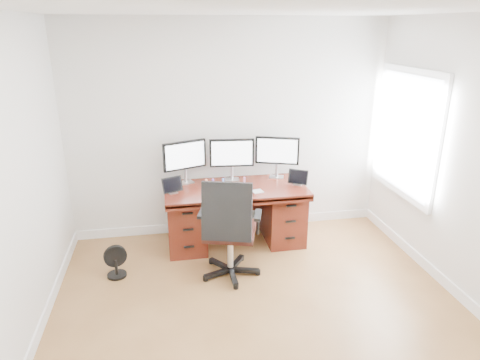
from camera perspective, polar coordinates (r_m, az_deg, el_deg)
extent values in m
plane|color=olive|center=(4.00, 4.09, -20.41)|extent=(4.50, 4.50, 0.00)
cube|color=silver|center=(5.40, -1.43, 6.66)|extent=(4.00, 0.10, 2.70)
cube|color=white|center=(5.37, 21.27, 5.79)|extent=(0.04, 1.30, 1.50)
cube|color=white|center=(5.36, 21.08, 5.79)|extent=(0.01, 1.15, 1.35)
cube|color=#521A10|center=(5.16, -0.59, -1.24)|extent=(1.70, 0.80, 0.05)
cube|color=#521A10|center=(5.27, -7.15, -5.34)|extent=(0.45, 0.70, 0.70)
cube|color=#521A10|center=(5.46, 5.66, -4.39)|extent=(0.45, 0.70, 0.70)
cube|color=#3E130B|center=(5.52, -1.11, -2.32)|extent=(0.74, 0.03, 0.40)
cylinder|color=black|center=(4.82, -1.28, -11.88)|extent=(0.76, 0.76, 0.09)
cylinder|color=silver|center=(4.69, -1.31, -9.16)|extent=(0.07, 0.07, 0.44)
cube|color=#3B1811|center=(4.59, -1.33, -6.78)|extent=(0.64, 0.63, 0.08)
cube|color=black|center=(4.24, -1.78, -4.27)|extent=(0.50, 0.19, 0.60)
cube|color=black|center=(4.55, -5.04, -4.37)|extent=(0.14, 0.27, 0.03)
cube|color=black|center=(4.48, 2.40, -4.71)|extent=(0.14, 0.27, 0.03)
cylinder|color=black|center=(4.98, -16.07, -12.07)|extent=(0.21, 0.21, 0.03)
cylinder|color=black|center=(4.93, -16.18, -11.07)|extent=(0.03, 0.03, 0.17)
cylinder|color=black|center=(4.87, -16.32, -9.82)|extent=(0.25, 0.12, 0.24)
cube|color=silver|center=(5.34, -7.23, -0.30)|extent=(0.22, 0.19, 0.01)
cylinder|color=silver|center=(5.31, -7.27, 0.56)|extent=(0.04, 0.04, 0.18)
cube|color=black|center=(5.23, -7.39, 3.30)|extent=(0.53, 0.22, 0.35)
cube|color=white|center=(5.22, -7.30, 3.24)|extent=(0.47, 0.18, 0.30)
cube|color=silver|center=(5.40, -1.08, 0.07)|extent=(0.19, 0.16, 0.01)
cylinder|color=silver|center=(5.37, -1.08, 0.92)|extent=(0.04, 0.04, 0.18)
cube|color=black|center=(5.29, -1.10, 3.64)|extent=(0.55, 0.09, 0.35)
cube|color=white|center=(5.27, -1.09, 3.58)|extent=(0.50, 0.05, 0.30)
cube|color=silver|center=(5.51, 4.88, 0.43)|extent=(0.22, 0.19, 0.01)
cylinder|color=silver|center=(5.49, 4.91, 1.27)|extent=(0.04, 0.04, 0.18)
cube|color=black|center=(5.41, 4.99, 3.93)|extent=(0.53, 0.22, 0.35)
cube|color=white|center=(5.39, 4.97, 3.88)|extent=(0.47, 0.17, 0.30)
cube|color=silver|center=(5.04, -8.96, -1.64)|extent=(0.12, 0.11, 0.01)
cube|color=black|center=(5.01, -9.01, -0.64)|extent=(0.25, 0.15, 0.17)
cube|color=silver|center=(5.28, 7.72, -0.57)|extent=(0.13, 0.12, 0.01)
cube|color=black|center=(5.25, 7.77, 0.39)|extent=(0.24, 0.18, 0.17)
cube|color=white|center=(4.96, -0.89, -1.75)|extent=(0.32, 0.18, 0.01)
cube|color=silver|center=(5.02, 2.36, -1.52)|extent=(0.14, 0.14, 0.01)
cube|color=black|center=(4.92, -2.84, -1.96)|extent=(0.24, 0.18, 0.01)
cube|color=black|center=(5.15, -0.35, -0.92)|extent=(0.15, 0.11, 0.01)
cylinder|color=#FF8259|center=(5.24, -4.52, -0.38)|extent=(0.03, 0.03, 0.05)
sphere|color=#FF8259|center=(5.23, -4.53, -0.02)|extent=(0.03, 0.03, 0.03)
cylinder|color=#9262E7|center=(5.25, -3.62, -0.33)|extent=(0.03, 0.03, 0.05)
sphere|color=#9262E7|center=(5.24, -3.63, 0.04)|extent=(0.03, 0.03, 0.03)
cylinder|color=#5B83E8|center=(5.26, -2.26, -0.25)|extent=(0.03, 0.03, 0.05)
sphere|color=#5B83E8|center=(5.25, -2.27, 0.12)|extent=(0.03, 0.03, 0.03)
cylinder|color=pink|center=(5.30, 0.58, -0.07)|extent=(0.03, 0.03, 0.05)
sphere|color=pink|center=(5.29, 0.58, 0.29)|extent=(0.03, 0.03, 0.03)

